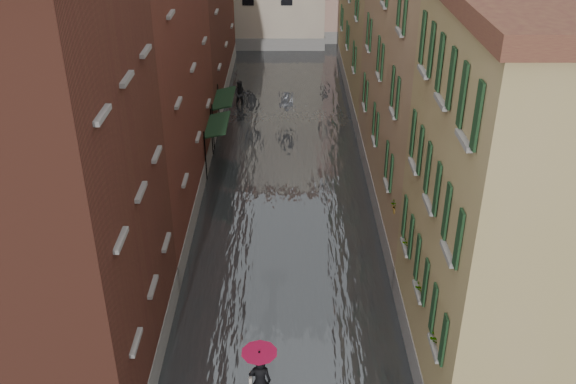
{
  "coord_description": "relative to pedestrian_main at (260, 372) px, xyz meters",
  "views": [
    {
      "loc": [
        0.05,
        -17.3,
        14.93
      ],
      "look_at": [
        0.08,
        4.56,
        3.0
      ],
      "focal_mm": 40.0,
      "sensor_mm": 36.0,
      "label": 1
    }
  ],
  "objects": [
    {
      "name": "pedestrian_far",
      "position": [
        -2.15,
        24.72,
        -0.4
      ],
      "size": [
        0.92,
        0.75,
        1.78
      ],
      "primitive_type": "imported",
      "rotation": [
        0.0,
        0.0,
        0.09
      ],
      "color": "black",
      "rests_on": "ground"
    },
    {
      "name": "building_right_far",
      "position": [
        7.76,
        27.35,
        4.47
      ],
      "size": [
        6.0,
        16.0,
        11.5
      ],
      "primitive_type": "cube",
      "color": "#9C8950",
      "rests_on": "ground"
    },
    {
      "name": "building_right_near",
      "position": [
        7.76,
        1.35,
        4.47
      ],
      "size": [
        6.0,
        8.0,
        11.5
      ],
      "primitive_type": "cube",
      "color": "#9C8950",
      "rests_on": "ground"
    },
    {
      "name": "building_right_mid",
      "position": [
        7.76,
        12.35,
        5.22
      ],
      "size": [
        6.0,
        14.0,
        13.0
      ],
      "primitive_type": "cube",
      "color": "#96785B",
      "rests_on": "ground"
    },
    {
      "name": "awning_far",
      "position": [
        -2.72,
        19.59,
        1.19
      ],
      "size": [
        1.09,
        3.23,
        2.8
      ],
      "color": "black",
      "rests_on": "ground"
    },
    {
      "name": "awning_near",
      "position": [
        -2.72,
        15.82,
        1.18
      ],
      "size": [
        1.09,
        3.04,
        2.8
      ],
      "color": "black",
      "rests_on": "ground"
    },
    {
      "name": "window_planters",
      "position": [
        4.88,
        2.71,
        2.23
      ],
      "size": [
        0.59,
        8.1,
        0.84
      ],
      "color": "#A05634",
      "rests_on": "ground"
    },
    {
      "name": "building_left_mid",
      "position": [
        -6.24,
        12.35,
        4.97
      ],
      "size": [
        6.0,
        14.0,
        12.5
      ],
      "primitive_type": "cube",
      "color": "#5D281D",
      "rests_on": "ground"
    },
    {
      "name": "ground",
      "position": [
        0.76,
        3.35,
        -1.28
      ],
      "size": [
        120.0,
        120.0,
        0.0
      ],
      "primitive_type": "plane",
      "color": "#575759",
      "rests_on": "ground"
    },
    {
      "name": "floodwater",
      "position": [
        0.76,
        16.35,
        -1.18
      ],
      "size": [
        10.0,
        60.0,
        0.2
      ],
      "primitive_type": "cube",
      "color": "#3D4043",
      "rests_on": "ground"
    },
    {
      "name": "building_left_near",
      "position": [
        -6.24,
        1.35,
        5.22
      ],
      "size": [
        6.0,
        8.0,
        13.0
      ],
      "primitive_type": "cube",
      "color": "#5E2C1F",
      "rests_on": "ground"
    },
    {
      "name": "pedestrian_main",
      "position": [
        0.0,
        0.0,
        0.0
      ],
      "size": [
        1.06,
        1.06,
        2.06
      ],
      "color": "black",
      "rests_on": "ground"
    }
  ]
}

